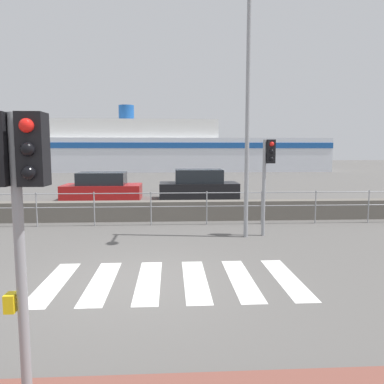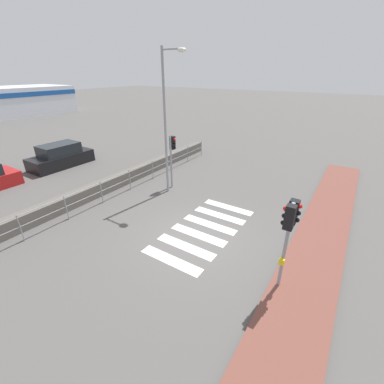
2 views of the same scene
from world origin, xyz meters
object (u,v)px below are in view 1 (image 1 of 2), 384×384
Objects in this scene: streetlamp at (250,87)px; parked_car_black at (199,186)px; traffic_light_near at (16,180)px; parked_car_red at (102,188)px; ferry_boat at (157,150)px; traffic_light_far at (268,166)px.

parked_car_black is at bearing 94.72° from streetlamp.
streetlamp is at bearing -85.28° from parked_car_black.
traffic_light_near reaches higher than parked_car_red.
ferry_boat is at bearing 96.08° from streetlamp.
streetlamp is at bearing 61.83° from traffic_light_near.
traffic_light_far is 0.07× the size of ferry_boat.
traffic_light_far is at bearing 59.04° from traffic_light_near.
streetlamp reaches higher than parked_car_black.
ferry_boat is (-0.12, 41.80, 0.26)m from traffic_light_near.
parked_car_black is at bearing -83.46° from ferry_boat.
streetlamp is (3.61, 6.74, 1.97)m from traffic_light_near.
ferry_boat is 9.45× the size of parked_car_black.
ferry_boat reaches higher than parked_car_red.
traffic_light_near is 0.74× the size of parked_car_red.
parked_car_red is at bearing 97.42° from traffic_light_near.
traffic_light_far is at bearing 29.01° from streetlamp.
traffic_light_near is at bearing -120.96° from traffic_light_far.
ferry_boat is at bearing 85.87° from parked_car_red.
parked_car_red is 4.91m from parked_car_black.
traffic_light_near is 41.81m from ferry_boat.
traffic_light_far is 2.27m from streetlamp.
ferry_boat is at bearing 90.17° from traffic_light_near.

